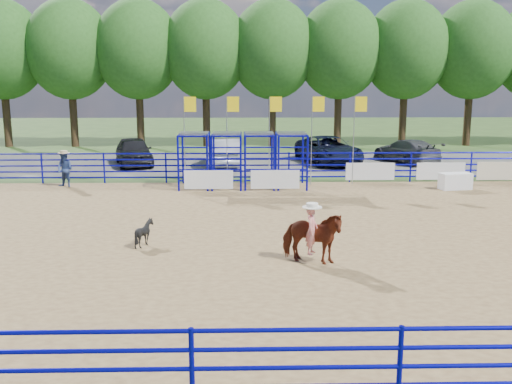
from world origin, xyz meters
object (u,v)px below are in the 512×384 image
horse_and_rider (312,234)px  car_a (134,151)px  calf (144,233)px  car_b (226,152)px  announcer_table (455,181)px  car_c (328,150)px  spectator_cowboy (65,169)px  car_d (406,151)px

horse_and_rider → car_a: (-8.30, 18.74, -0.02)m
car_a → calf: bearing=-94.3°
car_b → announcer_table: bearing=144.9°
calf → car_c: bearing=-47.9°
spectator_cowboy → car_d: bearing=23.1°
announcer_table → car_c: bearing=118.1°
car_a → car_b: size_ratio=0.98×
announcer_table → car_c: car_c is taller
spectator_cowboy → car_a: 7.33m
calf → car_d: 21.91m
calf → car_b: bearing=-29.6°
spectator_cowboy → car_c: (13.51, 7.55, -0.05)m
car_d → car_a: bearing=-19.2°
announcer_table → calf: size_ratio=1.75×
spectator_cowboy → car_c: 15.48m
car_b → car_d: 11.05m
horse_and_rider → car_d: 21.08m
car_b → car_d: bearing=-173.6°
announcer_table → calf: calf is taller
calf → car_d: (12.97, 17.66, 0.30)m
car_a → car_b: (5.44, -0.46, -0.01)m
announcer_table → calf: bearing=-145.3°
calf → car_c: (8.16, 17.42, 0.40)m
announcer_table → spectator_cowboy: (-18.09, 1.02, 0.48)m
calf → car_a: bearing=-11.2°
announcer_table → spectator_cowboy: 18.13m
announcer_table → horse_and_rider: (-7.90, -10.63, 0.46)m
calf → car_a: size_ratio=0.17×
spectator_cowboy → car_d: 19.91m
announcer_table → calf: (-12.74, -8.84, 0.03)m
calf → car_a: (-3.46, 16.95, 0.41)m
horse_and_rider → calf: (-4.84, 1.79, -0.43)m
horse_and_rider → car_b: (-2.87, 18.28, -0.03)m
car_a → car_c: bearing=-13.5°
announcer_table → car_d: car_d is taller
calf → car_d: bearing=-59.1°
car_a → car_d: size_ratio=0.99×
calf → car_d: car_d is taller
car_a → car_c: 11.63m
horse_and_rider → spectator_cowboy: (-10.19, 11.65, 0.02)m
car_a → car_b: car_a is taller
spectator_cowboy → car_c: bearing=29.2°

